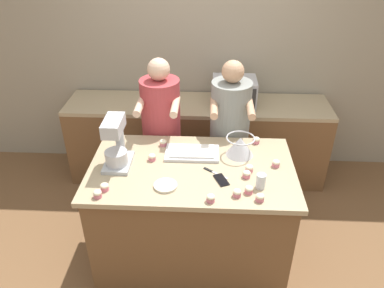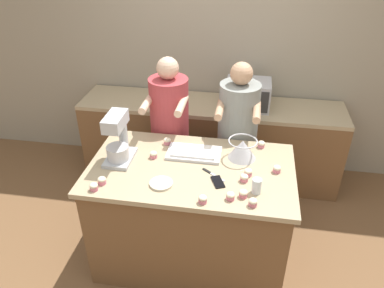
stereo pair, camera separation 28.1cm
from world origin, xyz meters
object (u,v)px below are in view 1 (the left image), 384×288
Objects in this scene: cupcake_0 at (237,193)px; cupcake_1 at (276,163)px; person_right at (229,140)px; cupcake_9 at (211,198)px; cupcake_6 at (260,197)px; knife at (214,173)px; baking_tray at (192,152)px; person_left at (162,137)px; cupcake_11 at (105,187)px; cupcake_5 at (163,143)px; stand_mixer at (116,145)px; cupcake_2 at (256,140)px; cupcake_3 at (152,157)px; mixing_bowl at (240,146)px; cupcake_8 at (247,174)px; small_plate at (165,185)px; cupcake_10 at (97,194)px; cupcake_4 at (249,168)px; cupcake_7 at (249,190)px; microwave_oven at (234,92)px; cell_phone at (221,180)px.

cupcake_0 and cupcake_1 have the same top height.
cupcake_9 is at bearing -99.09° from person_right.
person_right is 1.05m from cupcake_6.
knife is (-0.14, -0.72, 0.14)m from person_right.
baking_tray is at bearing 104.86° from cupcake_9.
cupcake_11 is (-0.28, -0.96, 0.16)m from person_left.
cupcake_6 is at bearing -42.55° from cupcake_5.
cupcake_2 is at bearing 18.67° from stand_mixer.
cupcake_3 reaches higher than knife.
mixing_bowl is at bearing 52.06° from knife.
stand_mixer is 6.66× the size of cupcake_6.
cupcake_2 is (-0.12, 0.34, 0.00)m from cupcake_1.
mixing_bowl is at bearing 9.50° from cupcake_3.
cupcake_3 reaches higher than baking_tray.
small_plate is at bearing -166.61° from cupcake_8.
cupcake_1 is 1.00× the size of cupcake_10.
person_right reaches higher than cupcake_1.
stand_mixer reaches higher than mixing_bowl.
cupcake_11 is at bearing -162.41° from knife.
cupcake_10 is 0.08m from cupcake_11.
person_left is 8.54× the size of knife.
person_right reaches higher than cupcake_9.
cupcake_7 is (-0.02, -0.26, 0.00)m from cupcake_4.
cupcake_3 and cupcake_11 have the same top height.
small_plate is 2.84× the size of cupcake_10.
cupcake_9 is at bearing -158.51° from cupcake_7.
person_left is 3.70× the size of baking_tray.
mixing_bowl is 3.85× the size of cupcake_9.
cupcake_11 is at bearing 178.67° from cupcake_0.
cupcake_1 and cupcake_7 have the same top height.
person_right reaches higher than baking_tray.
cupcake_7 is 1.00× the size of cupcake_9.
microwave_oven is 7.50× the size of cupcake_9.
small_plate is 2.84× the size of cupcake_2.
small_plate is 2.84× the size of cupcake_0.
person_right is at bearing 35.98° from stand_mixer.
knife is at bearing -101.28° from person_right.
cupcake_11 is at bearing -178.93° from cupcake_7.
stand_mixer reaches higher than baking_tray.
person_left reaches higher than cupcake_5.
cupcake_9 is at bearing -175.90° from cupcake_6.
cupcake_2 is at bearing 63.95° from cupcake_9.
cupcake_2 is (0.36, 0.45, 0.03)m from knife.
baking_tray is 7.21× the size of cupcake_2.
cupcake_7 and cupcake_11 have the same top height.
cupcake_2 reaches higher than cell_phone.
person_right reaches higher than stand_mixer.
cupcake_1 is 1.00× the size of cupcake_11.
cupcake_11 is (-1.07, 0.06, 0.00)m from cupcake_6.
microwave_oven reaches higher than cupcake_9.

